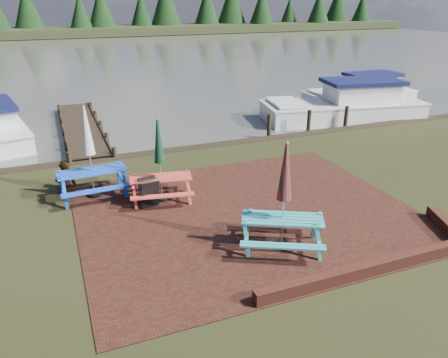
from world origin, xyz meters
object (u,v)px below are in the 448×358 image
picnic_table_blue (91,166)px  chalkboard (149,193)px  jetty (82,127)px  boat_near (346,107)px  person (63,162)px  boat_far (361,95)px  picnic_table_teal (283,213)px  picnic_table_red (160,173)px

picnic_table_blue → chalkboard: (1.39, -1.34, -0.53)m
jetty → boat_near: boat_near is taller
person → chalkboard: bearing=127.1°
picnic_table_blue → boat_far: (15.54, 7.40, -0.57)m
chalkboard → jetty: chalkboard is taller
picnic_table_teal → jetty: bearing=133.3°
picnic_table_blue → chalkboard: size_ratio=3.26×
picnic_table_red → chalkboard: bearing=-133.9°
boat_far → person: size_ratio=3.73×
boat_near → picnic_table_red: bearing=129.7°
chalkboard → jetty: size_ratio=0.09×
picnic_table_teal → person: bearing=156.1°
picnic_table_red → jetty: (-1.52, 8.55, -0.75)m
person → picnic_table_teal: bearing=123.4°
picnic_table_teal → chalkboard: bearing=153.3°
chalkboard → person: size_ratio=0.49×
picnic_table_red → boat_far: (13.72, 8.44, -0.47)m
picnic_table_teal → boat_far: 16.83m
picnic_table_red → person: 3.27m
picnic_table_teal → picnic_table_blue: (-3.82, 4.66, 0.04)m
person → boat_near: bearing=-168.3°
boat_near → person: size_ratio=4.89×
picnic_table_blue → person: (-0.74, 0.99, -0.11)m
picnic_table_blue → boat_far: size_ratio=0.43×
picnic_table_red → boat_near: picnic_table_red is taller
boat_far → jetty: bearing=90.6°
picnic_table_teal → chalkboard: 4.14m
picnic_table_red → picnic_table_blue: size_ratio=0.90×
picnic_table_blue → chalkboard: 2.00m
picnic_table_red → boat_near: 12.69m
picnic_table_teal → boat_far: (11.72, 12.06, -0.53)m
picnic_table_red → boat_near: (11.04, 6.24, -0.42)m
picnic_table_teal → chalkboard: size_ratio=3.12×
picnic_table_blue → jetty: (0.30, 7.51, -0.85)m
person → jetty: bearing=-104.6°
picnic_table_blue → picnic_table_teal: bearing=-54.2°
jetty → picnic_table_teal: bearing=-73.9°
picnic_table_red → boat_far: picnic_table_red is taller
chalkboard → boat_near: bearing=20.2°
jetty → boat_far: bearing=-0.4°
picnic_table_teal → person: 7.26m
picnic_table_teal → person: (-4.56, 5.65, -0.07)m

